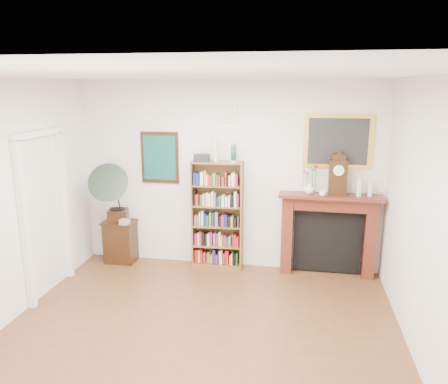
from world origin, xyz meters
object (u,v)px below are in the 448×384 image
(bookshelf, at_px, (217,210))
(teacup, at_px, (322,193))
(side_cabinet, at_px, (121,241))
(flower_vase, at_px, (309,188))
(mantel_clock, at_px, (338,175))
(fireplace, at_px, (328,227))
(bottle_left, at_px, (359,188))
(gramophone, at_px, (112,189))
(bottle_right, at_px, (370,189))
(cd_stack, at_px, (124,222))

(bookshelf, xyz_separation_m, teacup, (1.51, -0.10, 0.34))
(side_cabinet, bearing_deg, flower_vase, 2.90)
(mantel_clock, relative_size, teacup, 6.23)
(bookshelf, distance_m, side_cabinet, 1.64)
(side_cabinet, distance_m, fireplace, 3.19)
(mantel_clock, relative_size, bottle_left, 2.41)
(side_cabinet, bearing_deg, gramophone, -99.39)
(gramophone, distance_m, bottle_left, 3.58)
(mantel_clock, distance_m, bottle_right, 0.48)
(side_cabinet, xyz_separation_m, mantel_clock, (3.25, 0.05, 1.16))
(bookshelf, xyz_separation_m, flower_vase, (1.33, 0.01, 0.38))
(fireplace, distance_m, teacup, 0.56)
(gramophone, relative_size, bottle_right, 4.75)
(bookshelf, relative_size, side_cabinet, 2.83)
(bookshelf, relative_size, cd_stack, 15.72)
(teacup, bearing_deg, bottle_right, 8.27)
(teacup, bearing_deg, mantel_clock, 26.81)
(cd_stack, height_order, bottle_left, bottle_left)
(gramophone, xyz_separation_m, bottle_right, (3.72, 0.17, 0.11))
(cd_stack, xyz_separation_m, mantel_clock, (3.10, 0.19, 0.79))
(fireplace, xyz_separation_m, flower_vase, (-0.30, -0.04, 0.58))
(gramophone, relative_size, flower_vase, 5.84)
(cd_stack, relative_size, bottle_left, 0.50)
(fireplace, relative_size, cd_stack, 12.07)
(fireplace, bearing_deg, flower_vase, -171.37)
(cd_stack, distance_m, bottle_right, 3.61)
(cd_stack, relative_size, mantel_clock, 0.21)
(flower_vase, relative_size, bottle_left, 0.68)
(teacup, height_order, bottle_right, bottle_right)
(fireplace, distance_m, flower_vase, 0.65)
(gramophone, distance_m, cd_stack, 0.52)
(side_cabinet, relative_size, bottle_left, 2.78)
(teacup, relative_size, bottle_right, 0.46)
(fireplace, xyz_separation_m, cd_stack, (-3.02, -0.23, -0.01))
(gramophone, height_order, teacup, gramophone)
(cd_stack, bearing_deg, fireplace, 4.43)
(gramophone, distance_m, flower_vase, 2.90)
(bottle_right, bearing_deg, gramophone, -177.35)
(fireplace, bearing_deg, bookshelf, -176.52)
(gramophone, bearing_deg, mantel_clock, -10.53)
(mantel_clock, xyz_separation_m, bottle_left, (0.30, -0.02, -0.16))
(fireplace, xyz_separation_m, mantel_clock, (0.09, -0.05, 0.77))
(side_cabinet, relative_size, cd_stack, 5.56)
(side_cabinet, height_order, fireplace, fireplace)
(side_cabinet, bearing_deg, teacup, 0.71)
(cd_stack, height_order, mantel_clock, mantel_clock)
(gramophone, distance_m, teacup, 3.08)
(cd_stack, distance_m, bottle_left, 3.46)
(teacup, relative_size, bottle_left, 0.39)
(side_cabinet, relative_size, teacup, 7.20)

